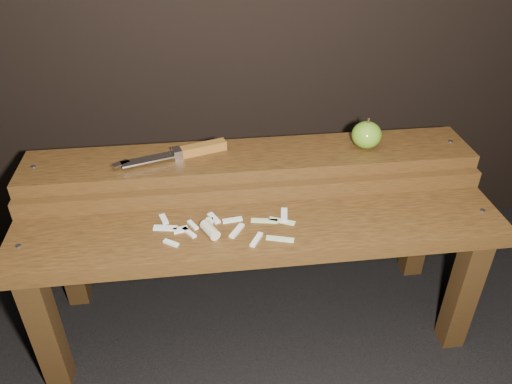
{
  "coord_description": "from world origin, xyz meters",
  "views": [
    {
      "loc": [
        -0.13,
        -0.99,
        1.15
      ],
      "look_at": [
        0.0,
        0.06,
        0.45
      ],
      "focal_mm": 35.0,
      "sensor_mm": 36.0,
      "label": 1
    }
  ],
  "objects": [
    {
      "name": "ground",
      "position": [
        0.0,
        0.0,
        0.0
      ],
      "size": [
        60.0,
        60.0,
        0.0
      ],
      "primitive_type": "plane",
      "color": "black"
    },
    {
      "name": "apple_scraps",
      "position": [
        -0.1,
        -0.05,
        0.43
      ],
      "size": [
        0.34,
        0.15,
        0.03
      ],
      "color": "beige",
      "rests_on": "bench_front_tier"
    },
    {
      "name": "apple",
      "position": [
        0.31,
        0.17,
        0.54
      ],
      "size": [
        0.08,
        0.08,
        0.08
      ],
      "color": "#63941E",
      "rests_on": "bench_rear_tier"
    },
    {
      "name": "bench_rear_tier",
      "position": [
        0.0,
        0.17,
        0.41
      ],
      "size": [
        1.2,
        0.21,
        0.5
      ],
      "color": "#35200D",
      "rests_on": "ground"
    },
    {
      "name": "bench_front_tier",
      "position": [
        0.0,
        -0.06,
        0.35
      ],
      "size": [
        1.2,
        0.2,
        0.42
      ],
      "color": "#35200D",
      "rests_on": "ground"
    },
    {
      "name": "knife",
      "position": [
        -0.16,
        0.18,
        0.51
      ],
      "size": [
        0.3,
        0.11,
        0.03
      ],
      "color": "brown",
      "rests_on": "bench_rear_tier"
    }
  ]
}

